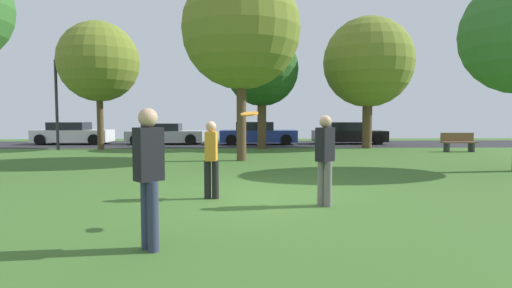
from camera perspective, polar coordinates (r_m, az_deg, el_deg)
name	(u,v)px	position (r m, az deg, el deg)	size (l,w,h in m)	color
ground_plane	(263,196)	(8.58, 1.07, -7.35)	(44.00, 44.00, 0.00)	#3D6628
road_strip	(249,144)	(24.46, -0.99, -0.01)	(44.00, 6.40, 0.01)	#28282B
maple_tree_near	(241,30)	(15.60, -2.11, 15.83)	(4.44, 4.44, 7.13)	brown
oak_tree_center	(99,62)	(22.13, -21.38, 10.77)	(4.01, 4.01, 6.44)	brown
oak_tree_right	(262,70)	(20.99, 0.84, 10.47)	(3.78, 3.78, 5.99)	brown
oak_tree_left	(368,63)	(22.31, 15.61, 11.05)	(4.70, 4.70, 6.88)	brown
person_thrower	(149,172)	(5.17, -14.92, -3.79)	(0.39, 0.38, 1.78)	#2D334C
person_catcher	(325,156)	(7.60, 9.74, -1.68)	(0.39, 0.38, 1.70)	slate
person_bystander	(211,157)	(8.23, -6.35, -1.77)	(0.30, 0.33, 1.58)	black
frisbee_disc	(249,114)	(6.13, -0.94, 4.29)	(0.37, 0.37, 0.08)	orange
parked_car_white	(73,134)	(26.80, -24.53, 1.30)	(4.41, 2.04, 1.33)	white
parked_car_silver	(165,134)	(25.12, -12.72, 1.34)	(4.56, 2.10, 1.26)	#B7B7BC
parked_car_blue	(257,134)	(24.12, 0.19, 1.42)	(4.55, 1.96, 1.35)	#233893
parked_car_black	(348,134)	(25.28, 12.93, 1.40)	(4.34, 1.99, 1.33)	black
park_bench	(458,142)	(21.43, 26.73, 0.25)	(1.60, 0.45, 0.90)	brown
street_lamp_post	(57,105)	(22.60, -26.39, 4.97)	(0.14, 0.14, 4.50)	#2D2D33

